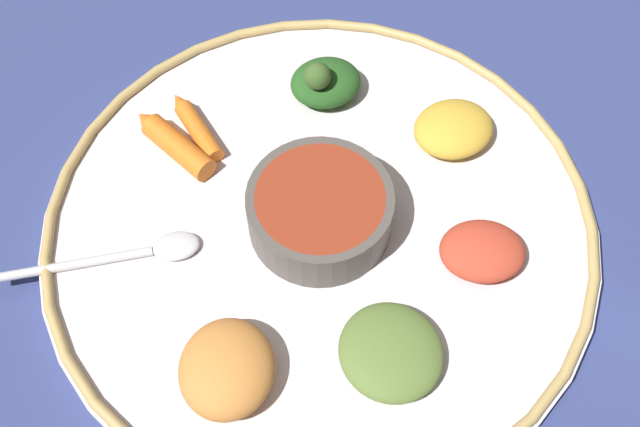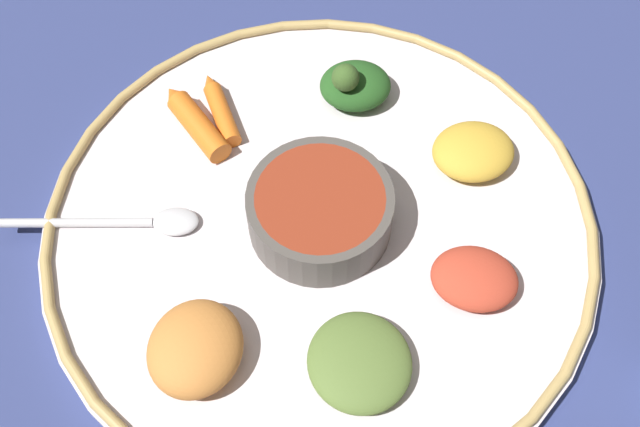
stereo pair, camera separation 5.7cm
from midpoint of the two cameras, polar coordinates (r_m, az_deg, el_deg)
The scene contains 12 objects.
ground_plane at distance 0.59m, azimuth 2.73°, elevation -1.69°, with size 2.40×2.40×0.00m, color navy.
platter at distance 0.59m, azimuth 2.76°, elevation -1.34°, with size 0.41×0.41×0.01m, color silver.
platter_rim at distance 0.58m, azimuth 2.80°, elevation -0.85°, with size 0.41×0.41×0.01m, color tan.
center_bowl at distance 0.56m, azimuth 2.88°, elevation 0.05°, with size 0.11×0.11×0.04m.
spoon at distance 0.59m, azimuth -10.82°, elevation -0.85°, with size 0.15×0.05×0.01m.
greens_pile at distance 0.64m, azimuth 4.92°, elevation 9.15°, with size 0.07×0.06×0.05m.
carrot_near_spoon at distance 0.63m, azimuth -4.73°, elevation 7.39°, with size 0.05×0.07×0.01m.
carrot_outer at distance 0.62m, azimuth -6.51°, elevation 6.45°, with size 0.07×0.07×0.02m.
mound_squash at distance 0.52m, azimuth -5.96°, elevation -10.00°, with size 0.07×0.06×0.03m, color #C67A38.
mound_collards at distance 0.53m, azimuth 6.03°, elevation -10.96°, with size 0.07×0.07×0.02m, color #567033.
mound_lentil_yellow at distance 0.62m, azimuth 13.66°, elevation 4.20°, with size 0.06×0.06×0.02m, color gold.
mound_berbere_red at distance 0.56m, azimuth 14.00°, elevation -4.86°, with size 0.06×0.05×0.02m, color #B73D28.
Camera 2 is at (-0.07, 0.28, 0.52)m, focal length 44.08 mm.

